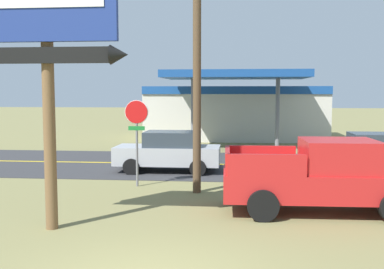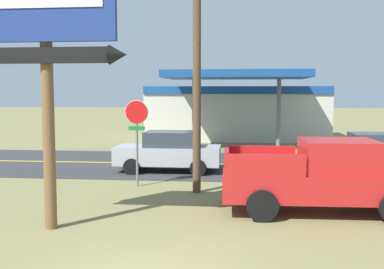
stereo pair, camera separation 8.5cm
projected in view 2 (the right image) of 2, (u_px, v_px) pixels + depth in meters
road_asphalt at (204, 164)px, 20.57m from camera, size 140.00×8.00×0.02m
road_centre_line at (204, 164)px, 20.57m from camera, size 126.00×0.20×0.01m
motel_sign at (46, 23)px, 10.34m from camera, size 3.62×0.54×6.79m
stop_sign at (137, 127)px, 15.60m from camera, size 0.80×0.08×2.95m
utility_pole at (197, 44)px, 14.41m from camera, size 2.18×0.26×8.75m
gas_station at (237, 111)px, 31.87m from camera, size 12.00×11.50×4.40m
pickup_red_parked_on_lawn at (323, 177)px, 12.26m from camera, size 5.25×2.35×1.96m
car_silver_near_lane at (169, 151)px, 18.64m from camera, size 4.20×2.00×1.64m
car_black_mid_lane at (376, 154)px, 17.80m from camera, size 4.20×2.00×1.64m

